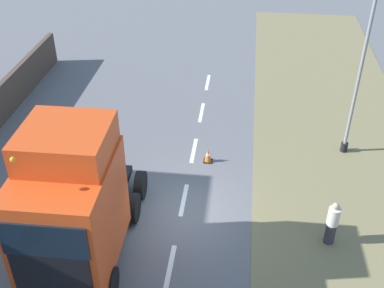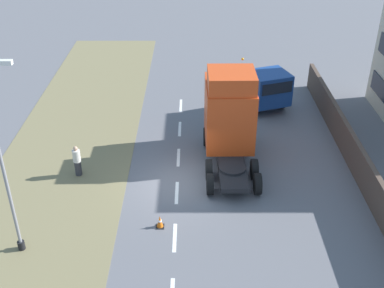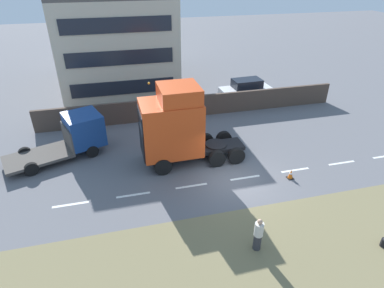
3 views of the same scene
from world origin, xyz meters
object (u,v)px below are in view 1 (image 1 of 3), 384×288
(pedestrian, at_px, (332,224))
(lamp_post, at_px, (359,66))
(lorry_cab, at_px, (73,207))
(traffic_cone_lead, at_px, (208,156))

(pedestrian, bearing_deg, lamp_post, -102.00)
(lorry_cab, distance_m, lamp_post, 11.62)
(lorry_cab, distance_m, pedestrian, 8.10)
(pedestrian, relative_size, traffic_cone_lead, 2.87)
(lorry_cab, height_order, traffic_cone_lead, lorry_cab)
(lamp_post, xyz_separation_m, traffic_cone_lead, (5.51, 1.40, -3.59))
(lamp_post, relative_size, pedestrian, 4.92)
(lorry_cab, bearing_deg, lamp_post, -140.79)
(lamp_post, height_order, pedestrian, lamp_post)
(lamp_post, distance_m, pedestrian, 6.34)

